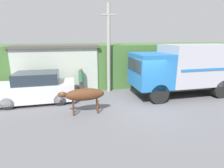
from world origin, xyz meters
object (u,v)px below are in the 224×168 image
object	(u,v)px
brown_cow	(84,95)
parked_suv	(37,88)
utility_pole	(109,48)
cargo_truck	(187,67)
pedestrian_on_hill	(81,79)

from	to	relation	value
brown_cow	parked_suv	xyz separation A→B (m)	(-2.51, 2.16, -0.12)
brown_cow	utility_pole	xyz separation A→B (m)	(1.93, 3.26, 2.00)
brown_cow	parked_suv	world-z (taller)	parked_suv
cargo_truck	pedestrian_on_hill	bearing A→B (deg)	164.11
brown_cow	pedestrian_on_hill	bearing A→B (deg)	100.68
cargo_truck	parked_suv	xyz separation A→B (m)	(-9.09, 0.70, -0.97)
cargo_truck	utility_pole	world-z (taller)	utility_pole
brown_cow	pedestrian_on_hill	world-z (taller)	pedestrian_on_hill
cargo_truck	brown_cow	distance (m)	6.79
cargo_truck	pedestrian_on_hill	distance (m)	6.79
cargo_truck	parked_suv	distance (m)	9.17
parked_suv	cargo_truck	bearing A→B (deg)	-6.56
brown_cow	cargo_truck	bearing A→B (deg)	24.09
parked_suv	pedestrian_on_hill	distance (m)	2.75
cargo_truck	parked_suv	world-z (taller)	cargo_truck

